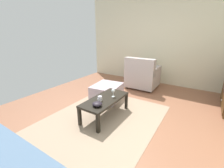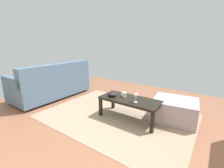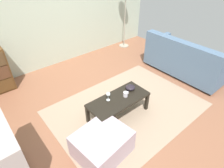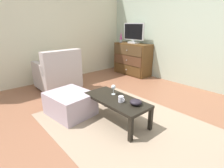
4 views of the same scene
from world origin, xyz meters
name	(u,v)px [view 3 (image 3 of 4)]	position (x,y,z in m)	size (l,w,h in m)	color
ground_plane	(112,108)	(0.00, 0.00, -0.03)	(5.88, 4.93, 0.05)	#905B41
wall_accent_rear	(46,5)	(0.00, 2.22, 1.38)	(5.88, 0.12, 2.77)	#B5C2AB
area_rug	(127,108)	(0.20, -0.20, 0.00)	(2.60, 1.90, 0.01)	tan
coffee_table	(119,101)	(-0.04, -0.23, 0.32)	(1.04, 0.46, 0.37)	black
wine_glass	(108,94)	(-0.19, -0.15, 0.49)	(0.07, 0.07, 0.16)	silver
mug	(126,94)	(0.09, -0.26, 0.41)	(0.11, 0.08, 0.08)	silver
bowl_decorative	(130,87)	(0.28, -0.17, 0.41)	(0.17, 0.17, 0.08)	black
couch_large	(185,60)	(2.03, -0.14, 0.34)	(0.85, 1.77, 0.84)	#332319
ottoman	(102,144)	(-0.70, -0.64, 0.18)	(0.70, 0.60, 0.37)	#B7A0AD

